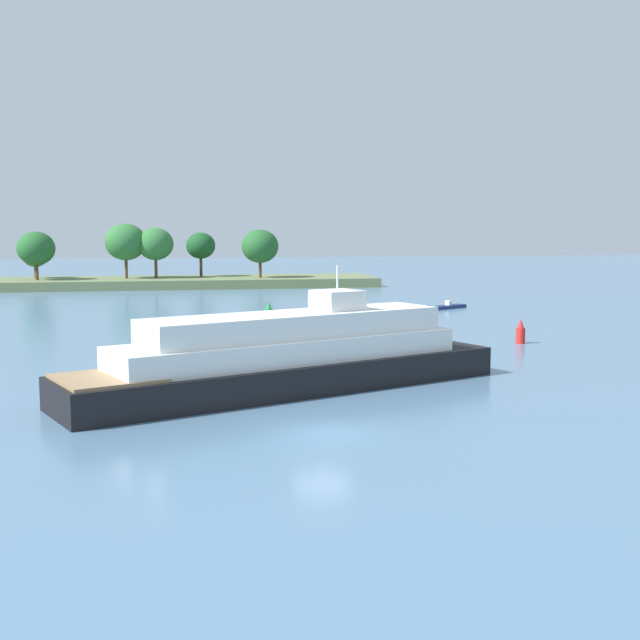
% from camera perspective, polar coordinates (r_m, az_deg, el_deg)
% --- Properties ---
extents(ground_plane, '(400.00, 400.00, 0.00)m').
position_cam_1_polar(ground_plane, '(35.64, 0.16, -7.88)').
color(ground_plane, slate).
extents(treeline_island, '(56.30, 13.97, 9.35)m').
position_cam_1_polar(treeline_island, '(122.15, -10.54, 3.67)').
color(treeline_island, '#66754C').
rests_on(treeline_island, ground).
extents(white_riverboat, '(25.31, 14.60, 6.76)m').
position_cam_1_polar(white_riverboat, '(44.11, -2.12, -2.63)').
color(white_riverboat, black).
rests_on(white_riverboat, ground).
extents(fishing_skiff, '(5.37, 3.74, 0.86)m').
position_cam_1_polar(fishing_skiff, '(89.25, 8.84, 0.92)').
color(fishing_skiff, navy).
rests_on(fishing_skiff, ground).
extents(channel_buoy_red, '(0.70, 0.70, 1.90)m').
position_cam_1_polar(channel_buoy_red, '(63.78, 13.93, -0.89)').
color(channel_buoy_red, red).
rests_on(channel_buoy_red, ground).
extents(channel_buoy_green, '(0.70, 0.70, 1.90)m').
position_cam_1_polar(channel_buoy_green, '(76.44, -3.62, 0.50)').
color(channel_buoy_green, green).
rests_on(channel_buoy_green, ground).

